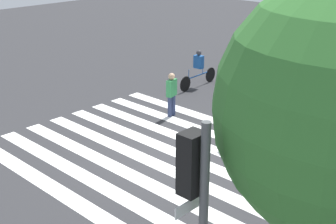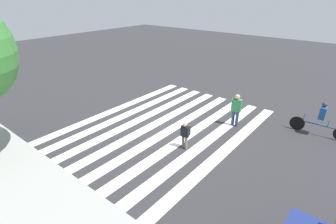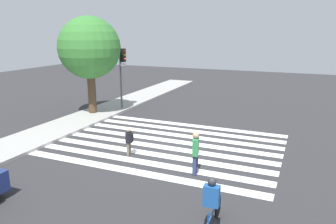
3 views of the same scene
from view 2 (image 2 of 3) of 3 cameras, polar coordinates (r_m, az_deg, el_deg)
name	(u,v)px [view 2 (image 2 of 3)]	position (r m, az deg, el deg)	size (l,w,h in m)	color
ground_plane	(164,126)	(12.68, -0.82, -3.03)	(60.00, 60.00, 0.00)	#2D2D30
sidewalk_curb	(37,196)	(9.58, -26.60, -16.04)	(36.00, 2.50, 0.14)	#9E9E99
crosswalk_stripes	(164,126)	(12.68, -0.82, -3.02)	(7.09, 10.00, 0.01)	white
pedestrian_adult_blue_shirt	(236,108)	(12.72, 14.61, 0.77)	(0.48, 0.30, 1.62)	navy
pedestrian_adult_yellow_jacket	(185,133)	(10.63, 3.80, -4.64)	(0.35, 0.31, 1.21)	#6B6051
cyclist_near_curb	(321,118)	(13.34, 30.41, -1.10)	(2.45, 0.41, 1.61)	black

